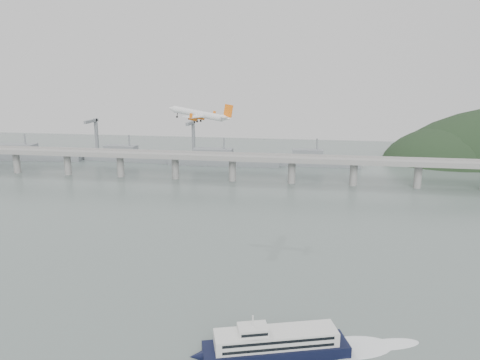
# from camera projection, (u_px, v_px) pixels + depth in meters

# --- Properties ---
(ground) EXTENTS (900.00, 900.00, 0.00)m
(ground) POSITION_uv_depth(u_px,v_px,m) (220.00, 291.00, 200.47)
(ground) COLOR #586662
(ground) RESTS_ON ground
(bridge) EXTENTS (800.00, 22.00, 23.90)m
(bridge) POSITION_uv_depth(u_px,v_px,m) (266.00, 161.00, 388.57)
(bridge) COLOR gray
(bridge) RESTS_ON ground
(distant_fleet) EXTENTS (453.00, 60.90, 40.00)m
(distant_fleet) POSITION_uv_depth(u_px,v_px,m) (123.00, 156.00, 477.70)
(distant_fleet) COLOR slate
(distant_fleet) RESTS_ON ground
(ferry) EXTENTS (77.65, 31.97, 15.07)m
(ferry) POSITION_uv_depth(u_px,v_px,m) (276.00, 344.00, 154.87)
(ferry) COLOR black
(ferry) RESTS_ON ground
(airliner) EXTENTS (40.39, 36.87, 11.00)m
(airliner) POSITION_uv_depth(u_px,v_px,m) (200.00, 114.00, 268.00)
(airliner) COLOR white
(airliner) RESTS_ON ground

